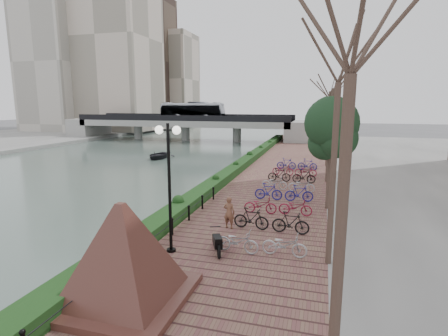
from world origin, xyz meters
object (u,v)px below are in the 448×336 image
at_px(lamppost, 169,161).
at_px(motorcycle, 217,242).
at_px(boat, 158,155).
at_px(granite_monument, 123,252).
at_px(pedestrian, 229,212).

distance_m(lamppost, motorcycle, 3.64).
bearing_deg(boat, lamppost, -59.76).
relative_size(granite_monument, pedestrian, 3.76).
bearing_deg(boat, granite_monument, -62.64).
distance_m(granite_monument, boat, 30.31).
bearing_deg(motorcycle, lamppost, 169.64).
bearing_deg(pedestrian, boat, -47.98).
distance_m(motorcycle, pedestrian, 2.74).
bearing_deg(motorcycle, granite_monument, -136.23).
distance_m(motorcycle, boat, 27.54).
bearing_deg(granite_monument, pedestrian, 78.24).
distance_m(lamppost, pedestrian, 4.49).
bearing_deg(granite_monument, motorcycle, 67.56).
height_order(lamppost, pedestrian, lamppost).
bearing_deg(pedestrian, granite_monument, 86.47).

